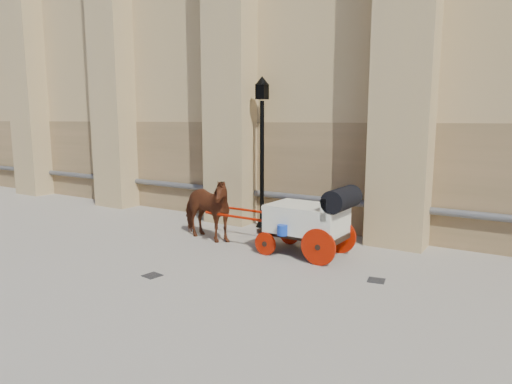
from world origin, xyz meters
The scene contains 6 objects.
ground centered at (0.00, 0.00, 0.00)m, with size 90.00×90.00×0.00m, color gray.
horse centered at (-0.35, 1.49, 0.82)m, with size 0.89×1.95×1.65m, color maroon.
carriage centered at (2.57, 1.68, 0.88)m, with size 3.77×1.35×1.64m.
street_lamp centered at (0.15, 3.51, 2.28)m, with size 0.40×0.40×4.26m.
drain_grate_near centered at (0.47, -1.24, 0.01)m, with size 0.32×0.32×0.01m, color black.
drain_grate_far centered at (4.36, 0.85, 0.01)m, with size 0.32×0.32×0.01m, color black.
Camera 1 is at (6.84, -7.55, 3.10)m, focal length 32.00 mm.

